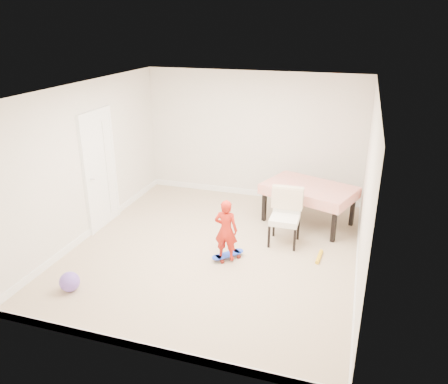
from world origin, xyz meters
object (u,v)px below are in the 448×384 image
(child, at_px, (226,232))
(dining_chair, at_px, (285,218))
(dining_table, at_px, (308,204))
(skateboard, at_px, (228,256))
(balloon, at_px, (70,282))

(child, bearing_deg, dining_chair, -134.13)
(dining_table, distance_m, skateboard, 2.00)
(dining_table, height_order, dining_chair, dining_chair)
(dining_table, relative_size, dining_chair, 1.65)
(dining_chair, xyz_separation_m, skateboard, (-0.75, -0.77, -0.43))
(skateboard, distance_m, child, 0.46)
(dining_chair, relative_size, child, 0.96)
(balloon, bearing_deg, dining_chair, 41.08)
(skateboard, xyz_separation_m, balloon, (-1.84, -1.49, 0.10))
(dining_table, xyz_separation_m, balloon, (-2.86, -3.17, -0.23))
(skateboard, relative_size, child, 0.56)
(dining_chair, bearing_deg, balloon, -139.27)
(dining_table, distance_m, dining_chair, 0.97)
(dining_chair, height_order, skateboard, dining_chair)
(dining_table, relative_size, balloon, 5.60)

